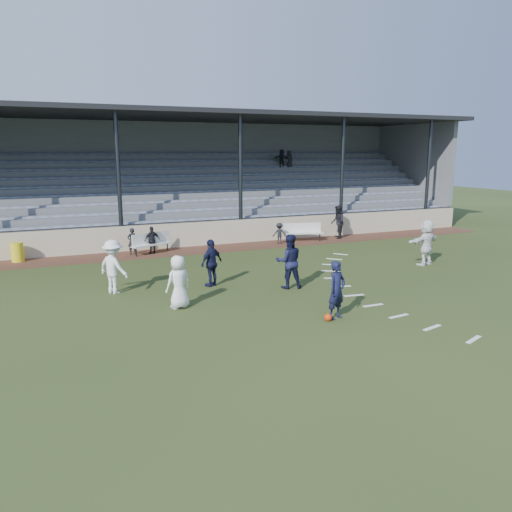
{
  "coord_description": "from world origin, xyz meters",
  "views": [
    {
      "loc": [
        -6.15,
        -12.11,
        4.65
      ],
      "look_at": [
        0.0,
        2.5,
        1.3
      ],
      "focal_mm": 35.0,
      "sensor_mm": 36.0,
      "label": 1
    }
  ],
  "objects_px": {
    "bench_left": "(151,241)",
    "football": "(328,317)",
    "bench_right": "(303,230)",
    "player_white_lead": "(178,282)",
    "player_navy_lead": "(337,290)",
    "official": "(338,222)",
    "trash_bin": "(17,252)"
  },
  "relations": [
    {
      "from": "player_white_lead",
      "to": "official",
      "type": "bearing_deg",
      "value": -158.78
    },
    {
      "from": "official",
      "to": "trash_bin",
      "type": "bearing_deg",
      "value": -65.79
    },
    {
      "from": "official",
      "to": "player_white_lead",
      "type": "bearing_deg",
      "value": -26.47
    },
    {
      "from": "bench_left",
      "to": "player_navy_lead",
      "type": "xyz_separation_m",
      "value": [
        3.01,
        -11.09,
        0.24
      ]
    },
    {
      "from": "player_navy_lead",
      "to": "official",
      "type": "height_order",
      "value": "official"
    },
    {
      "from": "player_white_lead",
      "to": "player_navy_lead",
      "type": "relative_size",
      "value": 0.98
    },
    {
      "from": "trash_bin",
      "to": "player_navy_lead",
      "type": "height_order",
      "value": "player_navy_lead"
    },
    {
      "from": "bench_left",
      "to": "football",
      "type": "height_order",
      "value": "bench_left"
    },
    {
      "from": "player_navy_lead",
      "to": "football",
      "type": "bearing_deg",
      "value": -178.14
    },
    {
      "from": "bench_left",
      "to": "player_white_lead",
      "type": "relative_size",
      "value": 1.23
    },
    {
      "from": "official",
      "to": "football",
      "type": "bearing_deg",
      "value": -7.68
    },
    {
      "from": "bench_right",
      "to": "player_white_lead",
      "type": "relative_size",
      "value": 1.26
    },
    {
      "from": "bench_left",
      "to": "player_white_lead",
      "type": "distance_m",
      "value": 8.48
    },
    {
      "from": "player_white_lead",
      "to": "official",
      "type": "relative_size",
      "value": 0.91
    },
    {
      "from": "trash_bin",
      "to": "football",
      "type": "distance_m",
      "value": 14.32
    },
    {
      "from": "football",
      "to": "trash_bin",
      "type": "bearing_deg",
      "value": 125.35
    },
    {
      "from": "bench_right",
      "to": "player_white_lead",
      "type": "height_order",
      "value": "player_white_lead"
    },
    {
      "from": "bench_right",
      "to": "bench_left",
      "type": "bearing_deg",
      "value": -165.5
    },
    {
      "from": "bench_right",
      "to": "player_navy_lead",
      "type": "xyz_separation_m",
      "value": [
        -4.93,
        -11.22,
        0.24
      ]
    },
    {
      "from": "bench_right",
      "to": "football",
      "type": "xyz_separation_m",
      "value": [
        -5.26,
        -11.35,
        -0.47
      ]
    },
    {
      "from": "player_navy_lead",
      "to": "official",
      "type": "distance_m",
      "value": 13.29
    },
    {
      "from": "official",
      "to": "player_navy_lead",
      "type": "bearing_deg",
      "value": -6.77
    },
    {
      "from": "player_navy_lead",
      "to": "official",
      "type": "xyz_separation_m",
      "value": [
        7.05,
        11.26,
        0.08
      ]
    },
    {
      "from": "football",
      "to": "player_white_lead",
      "type": "height_order",
      "value": "player_white_lead"
    },
    {
      "from": "player_navy_lead",
      "to": "trash_bin",
      "type": "bearing_deg",
      "value": 107.58
    },
    {
      "from": "trash_bin",
      "to": "football",
      "type": "relative_size",
      "value": 3.75
    },
    {
      "from": "trash_bin",
      "to": "football",
      "type": "bearing_deg",
      "value": -54.65
    },
    {
      "from": "bench_right",
      "to": "player_white_lead",
      "type": "bearing_deg",
      "value": -122.15
    },
    {
      "from": "bench_left",
      "to": "trash_bin",
      "type": "xyz_separation_m",
      "value": [
        -5.61,
        0.46,
        -0.15
      ]
    },
    {
      "from": "player_white_lead",
      "to": "player_navy_lead",
      "type": "distance_m",
      "value": 4.69
    },
    {
      "from": "bench_left",
      "to": "bench_right",
      "type": "height_order",
      "value": "same"
    },
    {
      "from": "bench_left",
      "to": "football",
      "type": "bearing_deg",
      "value": -99.94
    }
  ]
}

